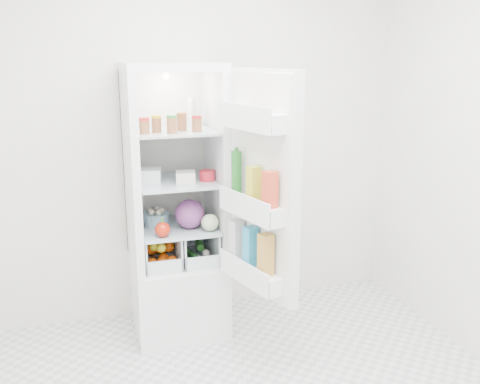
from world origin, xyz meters
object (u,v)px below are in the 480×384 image
object	(u,v)px
refrigerator	(175,235)
fridge_door	(260,191)
red_cabbage	(190,214)
mushroom_bowl	(156,219)

from	to	relation	value
refrigerator	fridge_door	xyz separation A→B (m)	(0.38, -0.63, 0.43)
red_cabbage	mushroom_bowl	bearing A→B (deg)	144.57
refrigerator	red_cabbage	world-z (taller)	refrigerator
red_cabbage	fridge_door	size ratio (longest dim) A/B	0.15
red_cabbage	mushroom_bowl	distance (m)	0.25
red_cabbage	fridge_door	distance (m)	0.63
red_cabbage	fridge_door	bearing A→B (deg)	-58.00
red_cabbage	fridge_door	world-z (taller)	fridge_door
refrigerator	fridge_door	world-z (taller)	refrigerator
refrigerator	mushroom_bowl	world-z (taller)	refrigerator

